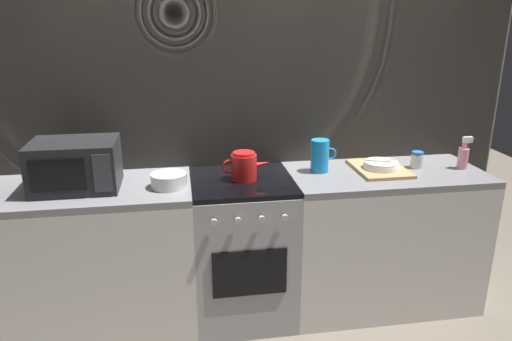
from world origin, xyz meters
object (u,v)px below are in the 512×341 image
object	(u,v)px
stove_unit	(243,248)
kettle	(244,166)
mixing_bowl	(169,180)
pitcher	(320,156)
microwave	(75,165)
dish_pile	(380,167)
spice_jar	(417,160)
spray_bottle	(463,156)

from	to	relation	value
stove_unit	kettle	bearing A→B (deg)	-7.79
mixing_bowl	pitcher	world-z (taller)	pitcher
microwave	dish_pile	bearing A→B (deg)	0.89
pitcher	spice_jar	size ratio (longest dim) A/B	1.90
microwave	mixing_bowl	distance (m)	0.51
stove_unit	spray_bottle	distance (m)	1.49
stove_unit	spray_bottle	xyz separation A→B (m)	(1.39, -0.01, 0.53)
kettle	spray_bottle	xyz separation A→B (m)	(1.38, -0.01, -0.00)
mixing_bowl	spray_bottle	world-z (taller)	spray_bottle
pitcher	spice_jar	world-z (taller)	pitcher
spice_jar	pitcher	bearing A→B (deg)	177.65
microwave	pitcher	bearing A→B (deg)	2.96
dish_pile	spice_jar	xyz separation A→B (m)	(0.25, 0.02, 0.03)
dish_pile	spray_bottle	xyz separation A→B (m)	(0.53, -0.04, 0.06)
dish_pile	mixing_bowl	bearing A→B (deg)	-175.95
microwave	kettle	world-z (taller)	microwave
stove_unit	mixing_bowl	distance (m)	0.65
stove_unit	spice_jar	distance (m)	1.23
pitcher	kettle	bearing A→B (deg)	-171.11
dish_pile	spice_jar	distance (m)	0.25
stove_unit	dish_pile	bearing A→B (deg)	1.83
microwave	spray_bottle	distance (m)	2.32
microwave	mixing_bowl	xyz separation A→B (m)	(0.50, -0.06, -0.10)
stove_unit	spray_bottle	bearing A→B (deg)	-0.49
stove_unit	pitcher	world-z (taller)	pitcher
kettle	dish_pile	world-z (taller)	kettle
pitcher	spray_bottle	distance (m)	0.91
kettle	pitcher	distance (m)	0.48
pitcher	dish_pile	bearing A→B (deg)	-6.90
mixing_bowl	stove_unit	bearing A→B (deg)	8.56
kettle	dish_pile	distance (m)	0.86
spray_bottle	microwave	bearing A→B (deg)	179.70
pitcher	dish_pile	world-z (taller)	pitcher
stove_unit	kettle	distance (m)	0.53
stove_unit	spice_jar	size ratio (longest dim) A/B	8.57
dish_pile	spice_jar	world-z (taller)	spice_jar
microwave	spray_bottle	size ratio (longest dim) A/B	2.27
stove_unit	mixing_bowl	size ratio (longest dim) A/B	4.50
kettle	spice_jar	distance (m)	1.11
microwave	mixing_bowl	bearing A→B (deg)	-7.19
mixing_bowl	spray_bottle	bearing A→B (deg)	1.62
kettle	dish_pile	bearing A→B (deg)	1.99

